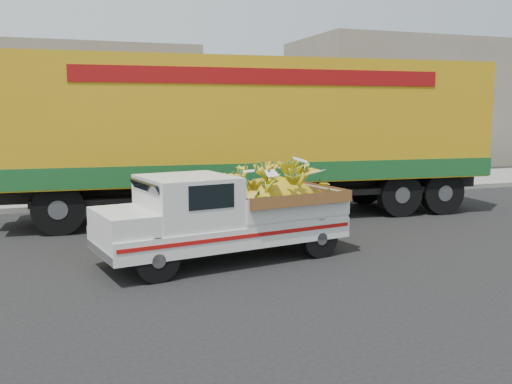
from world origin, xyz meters
name	(u,v)px	position (x,y,z in m)	size (l,w,h in m)	color
ground	(310,256)	(0.00, 0.00, 0.00)	(100.00, 100.00, 0.00)	black
curb	(214,200)	(0.00, 6.55, 0.07)	(60.00, 0.25, 0.15)	gray
sidewalk	(197,190)	(0.00, 8.65, 0.07)	(60.00, 4.00, 0.14)	gray
building_right	(433,104)	(14.00, 15.55, 3.00)	(14.00, 6.00, 6.00)	gray
pickup_truck	(241,212)	(-1.20, 0.31, 0.81)	(4.53, 2.34, 1.51)	black
semi_trailer	(253,131)	(0.35, 4.10, 2.12)	(12.04, 3.32, 3.80)	black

